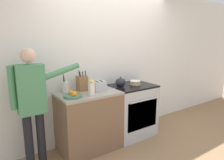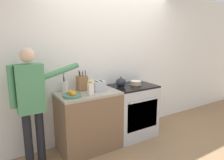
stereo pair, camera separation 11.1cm
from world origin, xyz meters
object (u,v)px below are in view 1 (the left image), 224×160
Objects in this scene: tea_kettle at (121,82)px; toaster at (99,86)px; layer_cake at (135,83)px; milk_carton at (91,88)px; utensil_crock at (65,87)px; stove_range at (131,110)px; fruit_bowl at (73,95)px; person_baker at (32,99)px; knife_block at (82,83)px.

toaster is at bearing -174.66° from tea_kettle.
milk_carton reaches higher than layer_cake.
utensil_crock is at bearing 170.09° from layer_cake.
stove_range is at bearing 10.12° from milk_carton.
fruit_bowl is at bearing 168.25° from milk_carton.
toaster reaches higher than fruit_bowl.
toaster is 0.99m from person_baker.
utensil_crock is (-0.26, 0.05, -0.03)m from knife_block.
fruit_bowl is (-1.21, -0.10, -0.01)m from layer_cake.
tea_kettle is at bearing 5.34° from toaster.
fruit_bowl is at bearing -171.61° from tea_kettle.
stove_range is 2.69× the size of utensil_crock.
tea_kettle is 0.13× the size of person_baker.
utensil_crock reaches higher than milk_carton.
stove_range is at bearing 0.78° from toaster.
fruit_bowl reaches higher than layer_cake.
tea_kettle is (-0.23, 0.03, 0.54)m from stove_range.
layer_cake is 1.21m from fruit_bowl.
person_baker reaches higher than stove_range.
milk_carton is (0.26, -0.05, 0.08)m from fruit_bowl.
toaster is 0.26m from milk_carton.
milk_carton is at bearing -163.85° from tea_kettle.
person_baker is at bearing 170.02° from fruit_bowl.
knife_block is 0.27m from utensil_crock.
tea_kettle is 0.89× the size of milk_carton.
milk_carton is (-0.95, -0.15, 0.08)m from layer_cake.
knife_block is at bearing 44.29° from fruit_bowl.
utensil_crock is at bearing 169.89° from stove_range.
knife_block is at bearing -0.29° from person_baker.
knife_block is 0.38m from fruit_bowl.
person_baker reaches higher than toaster.
person_baker reaches higher than milk_carton.
toaster is (0.47, -0.21, -0.01)m from utensil_crock.
stove_range is at bearing -10.11° from utensil_crock.
person_baker is at bearing -167.96° from knife_block.
knife_block reaches higher than stove_range.
stove_range is at bearing -11.93° from person_baker.
milk_carton reaches higher than toaster.
layer_cake is 1.73m from person_baker.
person_baker reaches higher than tea_kettle.
utensil_crock is at bearing 169.43° from tea_kettle.
stove_range is at bearing -8.24° from tea_kettle.
stove_range is 3.89× the size of milk_carton.
stove_range is 1.29m from utensil_crock.
fruit_bowl is 0.49m from toaster.
stove_range is 1.07m from milk_carton.
layer_cake is at bearing 9.05° from milk_carton.
fruit_bowl is 1.25× the size of toaster.
utensil_crock is at bearing 155.57° from toaster.
knife_block reaches higher than milk_carton.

